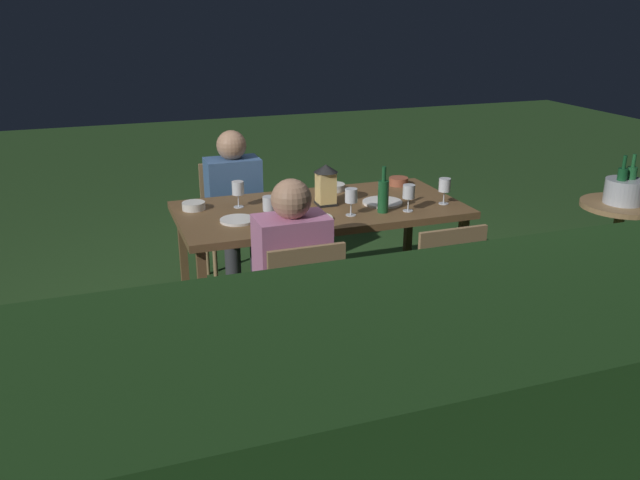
{
  "coord_description": "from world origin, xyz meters",
  "views": [
    {
      "loc": [
        1.36,
        3.81,
        2.0
      ],
      "look_at": [
        0.0,
        0.0,
        0.53
      ],
      "focal_mm": 37.1,
      "sensor_mm": 36.0,
      "label": 1
    }
  ],
  "objects_px": {
    "bowl_bread": "(194,206)",
    "person_in_pink": "(289,268)",
    "chair_side_right_b": "(300,309)",
    "bowl_salad": "(333,187)",
    "wine_glass_d": "(238,189)",
    "bowl_olives": "(399,181)",
    "person_in_blue": "(236,204)",
    "wine_glass_e": "(269,205)",
    "ice_bucket": "(624,189)",
    "chair_side_right_a": "(438,287)",
    "potted_plant_by_hedge": "(94,479)",
    "green_bottle_on_table": "(383,195)",
    "plate_b": "(238,220)",
    "plate_c": "(285,203)",
    "plate_d": "(313,219)",
    "dining_table": "(320,215)",
    "wine_glass_c": "(409,193)",
    "side_table": "(617,233)",
    "wine_glass_b": "(351,197)",
    "wine_glass_a": "(445,186)",
    "plate_a": "(382,202)",
    "chair_side_left_b": "(231,216)",
    "lantern_centerpiece": "(326,183)"
  },
  "relations": [
    {
      "from": "plate_a",
      "to": "bowl_salad",
      "type": "bearing_deg",
      "value": -64.87
    },
    {
      "from": "dining_table",
      "to": "chair_side_right_a",
      "type": "relative_size",
      "value": 2.08
    },
    {
      "from": "wine_glass_d",
      "to": "bowl_olives",
      "type": "relative_size",
      "value": 1.23
    },
    {
      "from": "person_in_pink",
      "to": "dining_table",
      "type": "bearing_deg",
      "value": -122.42
    },
    {
      "from": "wine_glass_e",
      "to": "side_table",
      "type": "bearing_deg",
      "value": 177.08
    },
    {
      "from": "plate_a",
      "to": "bowl_olives",
      "type": "height_order",
      "value": "bowl_olives"
    },
    {
      "from": "chair_side_right_b",
      "to": "side_table",
      "type": "relative_size",
      "value": 1.3
    },
    {
      "from": "chair_side_right_a",
      "to": "potted_plant_by_hedge",
      "type": "distance_m",
      "value": 2.09
    },
    {
      "from": "bowl_salad",
      "to": "wine_glass_d",
      "type": "bearing_deg",
      "value": 13.41
    },
    {
      "from": "side_table",
      "to": "potted_plant_by_hedge",
      "type": "height_order",
      "value": "potted_plant_by_hedge"
    },
    {
      "from": "plate_b",
      "to": "plate_c",
      "type": "relative_size",
      "value": 0.87
    },
    {
      "from": "chair_side_right_a",
      "to": "plate_a",
      "type": "relative_size",
      "value": 3.36
    },
    {
      "from": "green_bottle_on_table",
      "to": "wine_glass_c",
      "type": "height_order",
      "value": "green_bottle_on_table"
    },
    {
      "from": "bowl_salad",
      "to": "plate_d",
      "type": "bearing_deg",
      "value": 58.64
    },
    {
      "from": "person_in_blue",
      "to": "person_in_pink",
      "type": "distance_m",
      "value": 1.28
    },
    {
      "from": "green_bottle_on_table",
      "to": "wine_glass_b",
      "type": "relative_size",
      "value": 1.72
    },
    {
      "from": "dining_table",
      "to": "bowl_salad",
      "type": "height_order",
      "value": "bowl_salad"
    },
    {
      "from": "lantern_centerpiece",
      "to": "green_bottle_on_table",
      "type": "height_order",
      "value": "green_bottle_on_table"
    },
    {
      "from": "potted_plant_by_hedge",
      "to": "ice_bucket",
      "type": "bearing_deg",
      "value": -158.49
    },
    {
      "from": "green_bottle_on_table",
      "to": "potted_plant_by_hedge",
      "type": "bearing_deg",
      "value": 40.36
    },
    {
      "from": "bowl_bread",
      "to": "potted_plant_by_hedge",
      "type": "relative_size",
      "value": 0.2
    },
    {
      "from": "dining_table",
      "to": "bowl_bread",
      "type": "relative_size",
      "value": 12.53
    },
    {
      "from": "wine_glass_e",
      "to": "ice_bucket",
      "type": "relative_size",
      "value": 0.49
    },
    {
      "from": "green_bottle_on_table",
      "to": "bowl_salad",
      "type": "xyz_separation_m",
      "value": [
        0.11,
        -0.57,
        -0.08
      ]
    },
    {
      "from": "plate_c",
      "to": "side_table",
      "type": "xyz_separation_m",
      "value": [
        -2.31,
        0.48,
        -0.32
      ]
    },
    {
      "from": "chair_side_right_b",
      "to": "wine_glass_d",
      "type": "bearing_deg",
      "value": -85.14
    },
    {
      "from": "bowl_bread",
      "to": "person_in_pink",
      "type": "bearing_deg",
      "value": 113.08
    },
    {
      "from": "bowl_olives",
      "to": "potted_plant_by_hedge",
      "type": "height_order",
      "value": "bowl_olives"
    },
    {
      "from": "dining_table",
      "to": "side_table",
      "type": "height_order",
      "value": "dining_table"
    },
    {
      "from": "chair_side_left_b",
      "to": "person_in_blue",
      "type": "distance_m",
      "value": 0.25
    },
    {
      "from": "plate_d",
      "to": "side_table",
      "type": "distance_m",
      "value": 2.26
    },
    {
      "from": "wine_glass_d",
      "to": "plate_c",
      "type": "xyz_separation_m",
      "value": [
        -0.29,
        0.04,
        -0.11
      ]
    },
    {
      "from": "bowl_olives",
      "to": "potted_plant_by_hedge",
      "type": "bearing_deg",
      "value": 43.69
    },
    {
      "from": "plate_b",
      "to": "potted_plant_by_hedge",
      "type": "distance_m",
      "value": 1.91
    },
    {
      "from": "potted_plant_by_hedge",
      "to": "wine_glass_d",
      "type": "bearing_deg",
      "value": -116.8
    },
    {
      "from": "lantern_centerpiece",
      "to": "wine_glass_a",
      "type": "xyz_separation_m",
      "value": [
        -0.73,
        0.24,
        -0.03
      ]
    },
    {
      "from": "wine_glass_e",
      "to": "plate_d",
      "type": "height_order",
      "value": "wine_glass_e"
    },
    {
      "from": "person_in_pink",
      "to": "plate_d",
      "type": "xyz_separation_m",
      "value": [
        -0.28,
        -0.4,
        0.13
      ]
    },
    {
      "from": "dining_table",
      "to": "person_in_pink",
      "type": "height_order",
      "value": "person_in_pink"
    },
    {
      "from": "wine_glass_c",
      "to": "potted_plant_by_hedge",
      "type": "bearing_deg",
      "value": 37.4
    },
    {
      "from": "wine_glass_b",
      "to": "lantern_centerpiece",
      "type": "bearing_deg",
      "value": -75.37
    },
    {
      "from": "chair_side_right_a",
      "to": "plate_b",
      "type": "relative_size",
      "value": 4.11
    },
    {
      "from": "wine_glass_a",
      "to": "potted_plant_by_hedge",
      "type": "relative_size",
      "value": 0.23
    },
    {
      "from": "bowl_olives",
      "to": "plate_b",
      "type": "bearing_deg",
      "value": 18.46
    },
    {
      "from": "chair_side_right_a",
      "to": "potted_plant_by_hedge",
      "type": "relative_size",
      "value": 1.18
    },
    {
      "from": "chair_side_right_b",
      "to": "wine_glass_a",
      "type": "relative_size",
      "value": 5.15
    },
    {
      "from": "wine_glass_b",
      "to": "person_in_blue",
      "type": "bearing_deg",
      "value": -59.09
    },
    {
      "from": "chair_side_right_b",
      "to": "bowl_salad",
      "type": "relative_size",
      "value": 5.47
    },
    {
      "from": "plate_b",
      "to": "bowl_olives",
      "type": "xyz_separation_m",
      "value": [
        -1.27,
        -0.42,
        0.02
      ]
    },
    {
      "from": "plate_b",
      "to": "bowl_bread",
      "type": "height_order",
      "value": "bowl_bread"
    }
  ]
}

